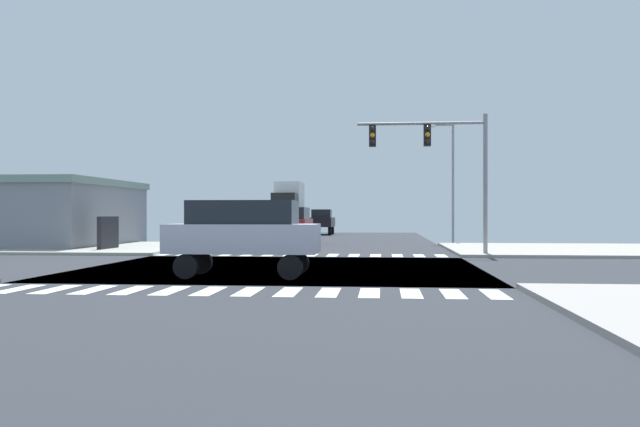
{
  "coord_description": "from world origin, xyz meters",
  "views": [
    {
      "loc": [
        3.56,
        -23.46,
        1.93
      ],
      "look_at": [
        0.58,
        8.1,
        1.95
      ],
      "focal_mm": 37.14,
      "sensor_mm": 36.0,
      "label": 1
    }
  ],
  "objects_px": {
    "suv_farside_2": "(231,223)",
    "pickup_crossing_1": "(322,221)",
    "box_truck_queued_1": "(288,207)",
    "street_lamp": "(449,171)",
    "suv_nearside_1": "(294,222)",
    "traffic_signal_mast": "(435,152)",
    "suv_leading_3": "(243,231)"
  },
  "relations": [
    {
      "from": "suv_farside_2",
      "to": "street_lamp",
      "type": "bearing_deg",
      "value": -150.35
    },
    {
      "from": "street_lamp",
      "to": "suv_nearside_1",
      "type": "xyz_separation_m",
      "value": [
        -9.97,
        -3.03,
        -3.35
      ]
    },
    {
      "from": "box_truck_queued_1",
      "to": "pickup_crossing_1",
      "type": "bearing_deg",
      "value": -152.73
    },
    {
      "from": "traffic_signal_mast",
      "to": "box_truck_queued_1",
      "type": "bearing_deg",
      "value": 110.74
    },
    {
      "from": "street_lamp",
      "to": "pickup_crossing_1",
      "type": "relative_size",
      "value": 1.55
    },
    {
      "from": "street_lamp",
      "to": "suv_nearside_1",
      "type": "distance_m",
      "value": 10.95
    },
    {
      "from": "suv_nearside_1",
      "to": "pickup_crossing_1",
      "type": "distance_m",
      "value": 20.1
    },
    {
      "from": "suv_leading_3",
      "to": "suv_nearside_1",
      "type": "bearing_deg",
      "value": 3.52
    },
    {
      "from": "suv_farside_2",
      "to": "box_truck_queued_1",
      "type": "relative_size",
      "value": 0.64
    },
    {
      "from": "traffic_signal_mast",
      "to": "suv_farside_2",
      "type": "bearing_deg",
      "value": 150.9
    },
    {
      "from": "pickup_crossing_1",
      "to": "box_truck_queued_1",
      "type": "height_order",
      "value": "box_truck_queued_1"
    },
    {
      "from": "traffic_signal_mast",
      "to": "box_truck_queued_1",
      "type": "height_order",
      "value": "traffic_signal_mast"
    },
    {
      "from": "pickup_crossing_1",
      "to": "street_lamp",
      "type": "bearing_deg",
      "value": 120.3
    },
    {
      "from": "traffic_signal_mast",
      "to": "suv_leading_3",
      "type": "height_order",
      "value": "traffic_signal_mast"
    },
    {
      "from": "street_lamp",
      "to": "pickup_crossing_1",
      "type": "height_order",
      "value": "street_lamp"
    },
    {
      "from": "suv_nearside_1",
      "to": "pickup_crossing_1",
      "type": "height_order",
      "value": "pickup_crossing_1"
    },
    {
      "from": "box_truck_queued_1",
      "to": "suv_farside_2",
      "type": "bearing_deg",
      "value": 90.0
    },
    {
      "from": "suv_farside_2",
      "to": "pickup_crossing_1",
      "type": "relative_size",
      "value": 0.9
    },
    {
      "from": "suv_nearside_1",
      "to": "pickup_crossing_1",
      "type": "xyz_separation_m",
      "value": [
        0.0,
        20.1,
        -0.1
      ]
    },
    {
      "from": "suv_nearside_1",
      "to": "suv_leading_3",
      "type": "relative_size",
      "value": 1.0
    },
    {
      "from": "traffic_signal_mast",
      "to": "box_truck_queued_1",
      "type": "xyz_separation_m",
      "value": [
        -10.99,
        29.02,
        -2.23
      ]
    },
    {
      "from": "traffic_signal_mast",
      "to": "suv_nearside_1",
      "type": "distance_m",
      "value": 13.6
    },
    {
      "from": "suv_nearside_1",
      "to": "box_truck_queued_1",
      "type": "height_order",
      "value": "box_truck_queued_1"
    },
    {
      "from": "street_lamp",
      "to": "suv_nearside_1",
      "type": "height_order",
      "value": "street_lamp"
    },
    {
      "from": "suv_nearside_1",
      "to": "suv_leading_3",
      "type": "height_order",
      "value": "same"
    },
    {
      "from": "suv_nearside_1",
      "to": "street_lamp",
      "type": "bearing_deg",
      "value": -163.08
    },
    {
      "from": "pickup_crossing_1",
      "to": "suv_nearside_1",
      "type": "bearing_deg",
      "value": 90.0
    },
    {
      "from": "suv_nearside_1",
      "to": "box_truck_queued_1",
      "type": "xyz_separation_m",
      "value": [
        -3.0,
        18.55,
        1.17
      ]
    },
    {
      "from": "traffic_signal_mast",
      "to": "suv_leading_3",
      "type": "bearing_deg",
      "value": -121.6
    },
    {
      "from": "suv_nearside_1",
      "to": "suv_farside_2",
      "type": "distance_m",
      "value": 5.29
    },
    {
      "from": "street_lamp",
      "to": "pickup_crossing_1",
      "type": "distance_m",
      "value": 20.07
    },
    {
      "from": "street_lamp",
      "to": "suv_farside_2",
      "type": "bearing_deg",
      "value": -150.35
    }
  ]
}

